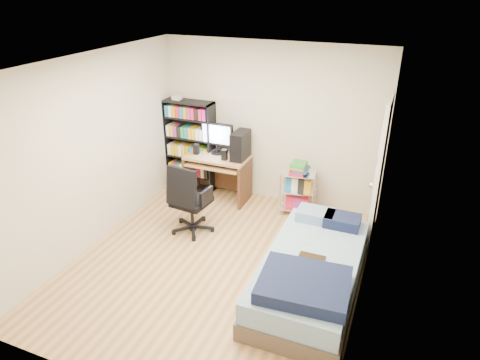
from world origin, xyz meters
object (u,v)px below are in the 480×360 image
at_px(office_chair, 190,211).
at_px(bed, 311,273).
at_px(computer_desk, 224,160).
at_px(media_shelf, 190,144).

bearing_deg(office_chair, bed, -12.81).
height_order(computer_desk, bed, computer_desk).
relative_size(office_chair, bed, 0.50).
height_order(media_shelf, bed, media_shelf).
xyz_separation_m(office_chair, bed, (1.89, -0.64, -0.07)).
distance_m(office_chair, bed, 2.00).
height_order(office_chair, bed, office_chair).
bearing_deg(bed, computer_desk, 136.24).
bearing_deg(office_chair, computer_desk, 94.68).
relative_size(computer_desk, office_chair, 1.20).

